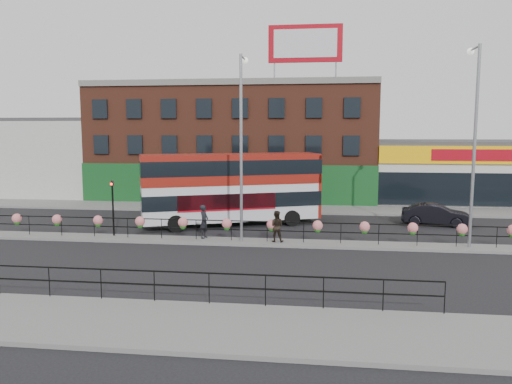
# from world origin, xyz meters

# --- Properties ---
(ground) EXTENTS (120.00, 120.00, 0.00)m
(ground) POSITION_xyz_m (0.00, 0.00, 0.00)
(ground) COLOR black
(ground) RESTS_ON ground
(south_pavement) EXTENTS (60.00, 4.00, 0.15)m
(south_pavement) POSITION_xyz_m (0.00, -12.00, 0.07)
(south_pavement) COLOR slate
(south_pavement) RESTS_ON ground
(north_pavement) EXTENTS (60.00, 4.00, 0.15)m
(north_pavement) POSITION_xyz_m (0.00, 12.00, 0.07)
(north_pavement) COLOR slate
(north_pavement) RESTS_ON ground
(median) EXTENTS (60.00, 1.60, 0.15)m
(median) POSITION_xyz_m (0.00, 0.00, 0.07)
(median) COLOR slate
(median) RESTS_ON ground
(yellow_line_inner) EXTENTS (60.00, 0.10, 0.01)m
(yellow_line_inner) POSITION_xyz_m (0.00, -9.70, 0.01)
(yellow_line_inner) COLOR gold
(yellow_line_inner) RESTS_ON ground
(yellow_line_outer) EXTENTS (60.00, 0.10, 0.01)m
(yellow_line_outer) POSITION_xyz_m (0.00, -9.88, 0.01)
(yellow_line_outer) COLOR gold
(yellow_line_outer) RESTS_ON ground
(brick_building) EXTENTS (25.00, 12.21, 10.30)m
(brick_building) POSITION_xyz_m (-4.00, 19.96, 5.13)
(brick_building) COLOR brown
(brick_building) RESTS_ON ground
(supermarket) EXTENTS (15.00, 12.25, 5.30)m
(supermarket) POSITION_xyz_m (16.00, 19.90, 2.65)
(supermarket) COLOR silver
(supermarket) RESTS_ON ground
(warehouse_west) EXTENTS (15.50, 12.00, 7.30)m
(warehouse_west) POSITION_xyz_m (-24.25, 20.00, 3.65)
(warehouse_west) COLOR #B8B8B3
(warehouse_west) RESTS_ON ground
(billboard) EXTENTS (6.00, 0.29, 4.40)m
(billboard) POSITION_xyz_m (2.50, 14.99, 13.18)
(billboard) COLOR #9E0713
(billboard) RESTS_ON brick_building
(median_railing) EXTENTS (30.04, 0.56, 1.23)m
(median_railing) POSITION_xyz_m (-0.00, 0.00, 1.05)
(median_railing) COLOR black
(median_railing) RESTS_ON median
(south_railing) EXTENTS (20.04, 0.05, 1.12)m
(south_railing) POSITION_xyz_m (-2.00, -10.10, 0.96)
(south_railing) COLOR black
(south_railing) RESTS_ON south_pavement
(double_decker_bus) EXTENTS (11.76, 6.90, 4.69)m
(double_decker_bus) POSITION_xyz_m (-1.86, 5.15, 2.88)
(double_decker_bus) COLOR silver
(double_decker_bus) RESTS_ON ground
(car) EXTENTS (2.93, 4.83, 1.43)m
(car) POSITION_xyz_m (11.44, 6.78, 0.71)
(car) COLOR black
(car) RESTS_ON ground
(pedestrian_a) EXTENTS (0.86, 0.71, 1.90)m
(pedestrian_a) POSITION_xyz_m (-2.62, 0.37, 1.10)
(pedestrian_a) COLOR black
(pedestrian_a) RESTS_ON median
(pedestrian_b) EXTENTS (0.84, 0.66, 1.72)m
(pedestrian_b) POSITION_xyz_m (1.50, -0.05, 1.01)
(pedestrian_b) COLOR black
(pedestrian_b) RESTS_ON median
(lamp_column_west) EXTENTS (0.36, 1.78, 10.12)m
(lamp_column_west) POSITION_xyz_m (-0.41, 0.15, 6.14)
(lamp_column_west) COLOR gray
(lamp_column_west) RESTS_ON median
(lamp_column_east) EXTENTS (0.37, 1.83, 10.40)m
(lamp_column_east) POSITION_xyz_m (11.64, 0.24, 6.31)
(lamp_column_east) COLOR gray
(lamp_column_east) RESTS_ON median
(traffic_light_median) EXTENTS (0.15, 0.28, 3.65)m
(traffic_light_median) POSITION_xyz_m (-8.00, 0.39, 2.47)
(traffic_light_median) COLOR black
(traffic_light_median) RESTS_ON median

